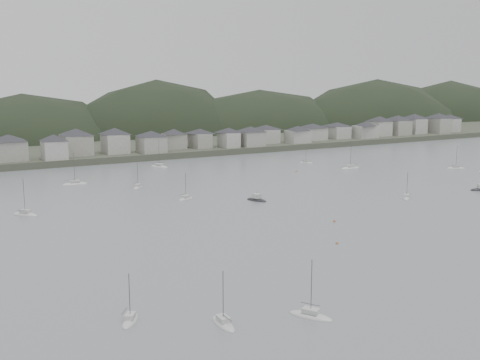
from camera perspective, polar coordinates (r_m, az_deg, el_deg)
ground at (r=123.92m, az=17.65°, el=-7.93°), size 900.00×900.00×0.00m
far_shore_land at (r=385.87m, az=-16.48°, el=4.22°), size 900.00×250.00×3.00m
forested_ridge at (r=363.80m, az=-14.70°, el=1.95°), size 851.55×103.94×102.57m
waterfront_town at (r=298.07m, az=-1.89°, el=4.45°), size 451.48×28.46×12.92m
sailboat_lead at (r=169.87m, az=-20.62°, el=-3.25°), size 7.25×7.94×11.18m
moored_fleet at (r=174.23m, az=1.29°, el=-2.29°), size 264.43×177.25×13.03m
motor_launch_far at (r=178.20m, az=1.67°, el=-1.98°), size 5.11×7.73×3.75m
mooring_buoys at (r=161.25m, az=11.74°, el=-3.51°), size 192.34×133.69×0.70m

